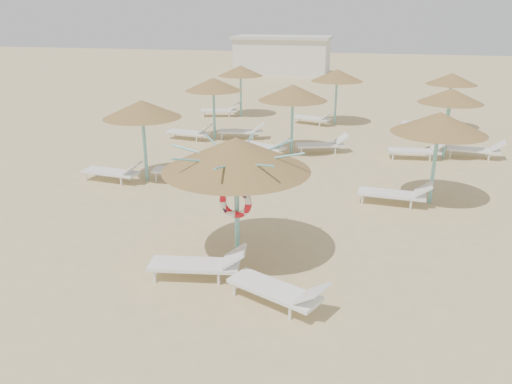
# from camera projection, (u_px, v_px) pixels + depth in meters

# --- Properties ---
(ground) EXTENTS (120.00, 120.00, 0.00)m
(ground) POSITION_uv_depth(u_px,v_px,m) (250.00, 262.00, 11.19)
(ground) COLOR tan
(ground) RESTS_ON ground
(main_palapa) EXTENTS (3.17, 3.17, 2.84)m
(main_palapa) POSITION_uv_depth(u_px,v_px,m) (236.00, 155.00, 10.46)
(main_palapa) COLOR #71C1C4
(main_palapa) RESTS_ON ground
(lounger_main_a) EXTENTS (2.09, 0.93, 0.73)m
(lounger_main_a) POSITION_uv_depth(u_px,v_px,m) (201.00, 264.00, 10.39)
(lounger_main_a) COLOR white
(lounger_main_a) RESTS_ON ground
(lounger_main_b) EXTENTS (2.08, 1.36, 0.73)m
(lounger_main_b) POSITION_uv_depth(u_px,v_px,m) (280.00, 290.00, 9.41)
(lounger_main_b) COLOR white
(lounger_main_b) RESTS_ON ground
(palapa_field) EXTENTS (14.15, 13.57, 2.69)m
(palapa_field) POSITION_uv_depth(u_px,v_px,m) (316.00, 92.00, 19.81)
(palapa_field) COLOR #71C1C4
(palapa_field) RESTS_ON ground
(service_hut) EXTENTS (8.40, 4.40, 3.25)m
(service_hut) POSITION_uv_depth(u_px,v_px,m) (282.00, 55.00, 43.92)
(service_hut) COLOR silver
(service_hut) RESTS_ON ground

